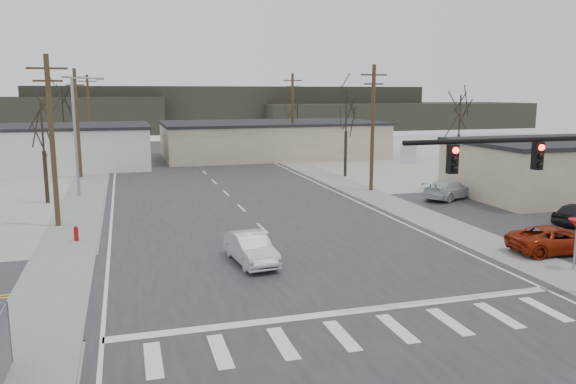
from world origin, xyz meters
name	(u,v)px	position (x,y,z in m)	size (l,w,h in m)	color
ground	(305,270)	(0.00, 0.00, 0.00)	(140.00, 140.00, 0.00)	silver
main_road	(239,206)	(0.00, 15.00, 0.02)	(18.00, 110.00, 0.05)	#28282B
cross_road	(305,269)	(0.00, 0.00, 0.02)	(90.00, 10.00, 0.04)	#28282B
parking_lot	(569,215)	(20.00, 6.00, 0.02)	(18.00, 20.00, 0.03)	#28282B
sidewalk_left	(83,201)	(-10.60, 20.00, 0.03)	(3.00, 90.00, 0.06)	gray
sidewalk_right	(351,187)	(10.60, 20.00, 0.03)	(3.00, 90.00, 0.06)	gray
traffic_signal_mast	(560,180)	(7.89, -6.20, 4.67)	(8.95, 0.43, 7.20)	black
fire_hydrant	(76,234)	(-10.20, 8.00, 0.45)	(0.24, 0.24, 0.87)	#A50C0C
building_left_far	(39,147)	(-16.00, 40.00, 2.26)	(22.30, 12.30, 4.50)	silver
building_right_far	(271,139)	(10.00, 44.00, 2.15)	(26.30, 14.30, 4.30)	#C1B593
building_lot	(555,168)	(24.00, 12.00, 2.16)	(14.30, 10.30, 4.30)	#C1B593
upole_left_b	(52,139)	(-11.50, 12.00, 5.22)	(2.20, 0.30, 10.00)	#4D3824
upole_left_c	(77,121)	(-11.50, 32.00, 5.22)	(2.20, 0.30, 10.00)	#4D3824
upole_left_d	(89,114)	(-11.50, 52.00, 5.22)	(2.20, 0.30, 10.00)	#4D3824
upole_right_a	(373,126)	(11.50, 18.00, 5.22)	(2.20, 0.30, 10.00)	#4D3824
upole_right_b	(293,115)	(11.50, 40.00, 5.22)	(2.20, 0.30, 10.00)	#4D3824
streetlight_main	(78,130)	(-10.80, 22.00, 5.09)	(2.40, 0.25, 9.00)	gray
tree_left_near	(42,130)	(-13.00, 20.00, 5.23)	(3.30, 3.30, 7.35)	#322A1E
tree_right_mid	(346,113)	(12.50, 26.00, 5.93)	(3.74, 3.74, 8.33)	#322A1E
tree_left_far	(63,106)	(-14.00, 46.00, 6.28)	(3.96, 3.96, 8.82)	#322A1E
tree_right_far	(292,109)	(15.00, 52.00, 5.58)	(3.52, 3.52, 7.84)	#322A1E
tree_lot	(460,118)	(22.00, 22.00, 5.58)	(3.52, 3.52, 7.84)	#322A1E
hill_center	(232,108)	(15.00, 96.00, 4.50)	(80.00, 18.00, 9.00)	#333026
hill_right	(394,116)	(50.00, 90.00, 2.75)	(60.00, 18.00, 5.50)	#333026
sedan_crossing	(251,248)	(-2.10, 1.60, 0.74)	(1.47, 4.23, 1.39)	#B6BEC2
car_far_a	(209,147)	(3.04, 49.58, 0.84)	(2.21, 5.44, 1.58)	black
car_far_b	(182,143)	(0.46, 57.35, 0.81)	(1.80, 4.48, 1.53)	black
car_parked_red	(556,240)	(12.74, -1.00, 0.69)	(2.19, 4.75, 1.32)	maroon
car_parked_dark_a	(576,214)	(18.34, 3.66, 0.69)	(1.55, 3.84, 1.31)	black
car_parked_silver	(449,189)	(15.54, 13.00, 0.74)	(1.99, 4.89, 1.42)	silver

